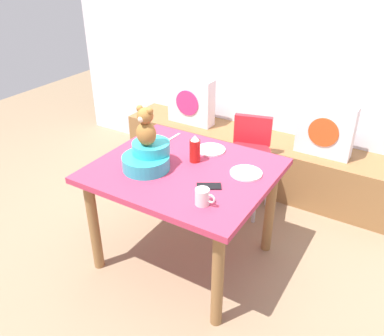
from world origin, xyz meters
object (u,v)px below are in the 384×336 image
coffee_mug (203,197)px  dinner_plate_near (246,173)px  teddy_bear (146,127)px  pillow_floral_right (326,129)px  ketchup_bottle (195,149)px  highchair (249,153)px  infant_seat_teal (148,157)px  dinner_plate_far (211,150)px  dining_table (184,183)px  cell_phone (209,186)px  pillow_floral_left (191,101)px

coffee_mug → dinner_plate_near: 0.43m
teddy_bear → coffee_mug: (0.50, -0.18, -0.23)m
pillow_floral_right → teddy_bear: bearing=-120.5°
teddy_bear → ketchup_bottle: size_ratio=1.35×
pillow_floral_right → highchair: size_ratio=0.56×
infant_seat_teal → teddy_bear: size_ratio=1.32×
ketchup_bottle → dinner_plate_near: size_ratio=0.92×
pillow_floral_right → dinner_plate_far: (-0.55, -0.91, 0.07)m
dining_table → cell_phone: size_ratio=7.71×
pillow_floral_right → ketchup_bottle: (-0.57, -1.10, 0.15)m
coffee_mug → dinner_plate_far: (-0.28, 0.59, -0.04)m
infant_seat_teal → pillow_floral_right: bearing=59.5°
highchair → ketchup_bottle: (-0.10, -0.68, 0.31)m
pillow_floral_right → ketchup_bottle: 1.24m
dining_table → ketchup_bottle: bearing=83.1°
dinner_plate_far → highchair: bearing=80.7°
pillow_floral_left → cell_phone: 1.62m
ketchup_bottle → pillow_floral_right: bearing=62.6°
highchair → cell_phone: (0.14, -0.91, 0.22)m
dinner_plate_near → cell_phone: (-0.12, -0.25, -0.00)m
dining_table → dinner_plate_near: (0.37, 0.13, 0.12)m
coffee_mug → dinner_plate_far: 0.65m
highchair → coffee_mug: 1.13m
cell_phone → dinner_plate_far: bearing=-3.9°
pillow_floral_left → infant_seat_teal: same height
infant_seat_teal → dinner_plate_far: infant_seat_teal is taller
ketchup_bottle → coffee_mug: ketchup_bottle is taller
infant_seat_teal → dinner_plate_far: bearing=61.3°
ketchup_bottle → cell_phone: size_ratio=1.28×
teddy_bear → dinner_plate_near: teddy_bear is taller
infant_seat_teal → dinner_plate_near: infant_seat_teal is taller
pillow_floral_left → pillow_floral_right: bearing=0.0°
coffee_mug → pillow_floral_left: bearing=123.4°
dining_table → teddy_bear: bearing=-150.3°
pillow_floral_left → coffee_mug: size_ratio=3.67×
pillow_floral_left → teddy_bear: bearing=-69.8°
teddy_bear → coffee_mug: bearing=-19.3°
ketchup_bottle → dinner_plate_near: (0.36, 0.02, -0.08)m
dining_table → teddy_bear: 0.45m
ketchup_bottle → dinner_plate_far: bearing=85.3°
dining_table → dinner_plate_far: 0.32m
teddy_bear → coffee_mug: size_ratio=2.08×
pillow_floral_right → pillow_floral_left: bearing=180.0°
pillow_floral_right → cell_phone: (-0.33, -1.32, 0.06)m
pillow_floral_right → infant_seat_teal: 1.54m
infant_seat_teal → ketchup_bottle: size_ratio=1.78×
ketchup_bottle → coffee_mug: bearing=-54.2°
highchair → dinner_plate_far: 0.55m
pillow_floral_right → ketchup_bottle: size_ratio=2.38×
dinner_plate_far → infant_seat_teal: bearing=-118.7°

